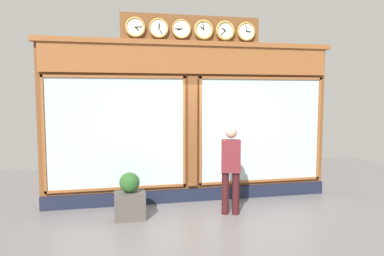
# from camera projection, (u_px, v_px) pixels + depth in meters

# --- Properties ---
(shop_facade) EXTENTS (6.29, 0.42, 3.93)m
(shop_facade) POSITION_uv_depth(u_px,v_px,m) (191.00, 120.00, 7.73)
(shop_facade) COLOR brown
(shop_facade) RESTS_ON ground_plane
(pedestrian) EXTENTS (0.41, 0.31, 1.69)m
(pedestrian) POSITION_uv_depth(u_px,v_px,m) (231.00, 166.00, 6.84)
(pedestrian) COLOR #3A1316
(pedestrian) RESTS_ON ground_plane
(planter_box) EXTENTS (0.56, 0.36, 0.51)m
(planter_box) POSITION_uv_depth(u_px,v_px,m) (130.00, 206.00, 6.61)
(planter_box) COLOR #4C4742
(planter_box) RESTS_ON ground_plane
(planter_shrub) EXTENTS (0.37, 0.37, 0.37)m
(planter_shrub) POSITION_uv_depth(u_px,v_px,m) (130.00, 182.00, 6.57)
(planter_shrub) COLOR #285623
(planter_shrub) RESTS_ON planter_box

